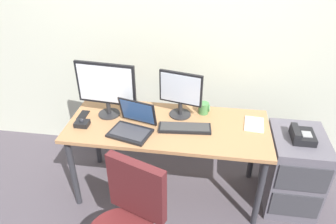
# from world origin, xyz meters

# --- Properties ---
(ground_plane) EXTENTS (8.00, 8.00, 0.00)m
(ground_plane) POSITION_xyz_m (0.00, 0.00, 0.00)
(ground_plane) COLOR #4C454D
(back_wall) EXTENTS (6.00, 0.10, 2.80)m
(back_wall) POSITION_xyz_m (0.00, 0.69, 1.40)
(back_wall) COLOR beige
(back_wall) RESTS_ON ground
(desk) EXTENTS (1.62, 0.67, 0.72)m
(desk) POSITION_xyz_m (0.00, 0.00, 0.64)
(desk) COLOR #A6754B
(desk) RESTS_ON ground
(file_cabinet) EXTENTS (0.42, 0.53, 0.68)m
(file_cabinet) POSITION_xyz_m (1.05, 0.03, 0.34)
(file_cabinet) COLOR #5A5560
(file_cabinet) RESTS_ON ground
(desk_phone) EXTENTS (0.17, 0.20, 0.09)m
(desk_phone) POSITION_xyz_m (1.04, 0.01, 0.71)
(desk_phone) COLOR black
(desk_phone) RESTS_ON file_cabinet
(monitor_main) EXTENTS (0.50, 0.18, 0.47)m
(monitor_main) POSITION_xyz_m (-0.51, 0.08, 0.98)
(monitor_main) COLOR #262628
(monitor_main) RESTS_ON desk
(monitor_side) EXTENTS (0.36, 0.18, 0.39)m
(monitor_side) POSITION_xyz_m (0.08, 0.16, 0.93)
(monitor_side) COLOR #262628
(monitor_side) RESTS_ON desk
(keyboard) EXTENTS (0.42, 0.17, 0.03)m
(keyboard) POSITION_xyz_m (0.14, -0.04, 0.73)
(keyboard) COLOR black
(keyboard) RESTS_ON desk
(laptop) EXTENTS (0.37, 0.34, 0.24)m
(laptop) POSITION_xyz_m (-0.26, -0.12, 0.77)
(laptop) COLOR black
(laptop) RESTS_ON desk
(trackball_mouse) EXTENTS (0.11, 0.09, 0.07)m
(trackball_mouse) POSITION_xyz_m (-0.68, -0.11, 0.74)
(trackball_mouse) COLOR black
(trackball_mouse) RESTS_ON desk
(coffee_mug) EXTENTS (0.10, 0.09, 0.10)m
(coffee_mug) POSITION_xyz_m (0.27, 0.22, 0.77)
(coffee_mug) COLOR #478547
(coffee_mug) RESTS_ON desk
(paper_notepad) EXTENTS (0.17, 0.22, 0.01)m
(paper_notepad) POSITION_xyz_m (0.69, 0.10, 0.72)
(paper_notepad) COLOR white
(paper_notepad) RESTS_ON desk
(cell_phone) EXTENTS (0.07, 0.14, 0.01)m
(cell_phone) POSITION_xyz_m (-0.73, 0.03, 0.72)
(cell_phone) COLOR black
(cell_phone) RESTS_ON desk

